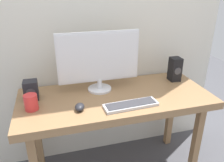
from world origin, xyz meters
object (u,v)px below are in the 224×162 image
(monitor, at_px, (99,60))
(keyboard_primary, at_px, (131,105))
(speaker_left, at_px, (31,90))
(coffee_mug, at_px, (31,102))
(desk, at_px, (116,104))
(speaker_right, at_px, (175,69))
(mouse, at_px, (80,107))

(monitor, xyz_separation_m, keyboard_primary, (0.15, -0.32, -0.23))
(speaker_left, xyz_separation_m, coffee_mug, (0.00, -0.15, -0.02))
(desk, height_order, speaker_left, speaker_left)
(desk, relative_size, speaker_right, 7.10)
(monitor, height_order, speaker_right, monitor)
(mouse, height_order, coffee_mug, coffee_mug)
(coffee_mug, bearing_deg, speaker_left, 91.80)
(monitor, distance_m, speaker_left, 0.53)
(monitor, relative_size, speaker_right, 3.09)
(mouse, distance_m, speaker_right, 0.90)
(monitor, relative_size, speaker_left, 4.39)
(monitor, height_order, coffee_mug, monitor)
(monitor, bearing_deg, desk, -55.01)
(speaker_right, height_order, speaker_left, speaker_right)
(desk, distance_m, monitor, 0.36)
(keyboard_primary, relative_size, speaker_right, 1.89)
(desk, height_order, mouse, mouse)
(mouse, distance_m, coffee_mug, 0.32)
(desk, distance_m, keyboard_primary, 0.21)
(mouse, bearing_deg, keyboard_primary, 8.86)
(monitor, bearing_deg, coffee_mug, -160.29)
(monitor, bearing_deg, keyboard_primary, -65.19)
(keyboard_primary, xyz_separation_m, coffee_mug, (-0.65, 0.14, 0.04))
(monitor, bearing_deg, mouse, -125.56)
(desk, height_order, coffee_mug, coffee_mug)
(keyboard_primary, distance_m, speaker_left, 0.72)
(desk, distance_m, mouse, 0.33)
(coffee_mug, bearing_deg, speaker_right, 9.00)
(desk, relative_size, speaker_left, 10.10)
(desk, height_order, speaker_right, speaker_right)
(speaker_right, bearing_deg, monitor, -179.64)
(speaker_right, distance_m, coffee_mug, 1.17)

